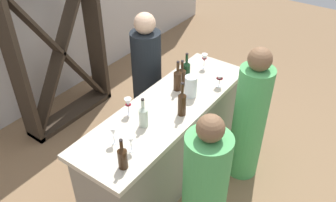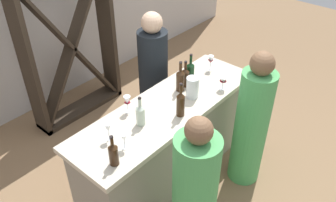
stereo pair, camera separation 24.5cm
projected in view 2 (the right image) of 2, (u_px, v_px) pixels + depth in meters
name	position (u px, v px, depth m)	size (l,w,h in m)	color
ground_plane	(168.00, 175.00, 3.79)	(12.00, 12.00, 0.00)	#846647
back_wall	(28.00, 1.00, 4.14)	(8.00, 0.10, 2.80)	#BCB7B2
bar_counter	(168.00, 142.00, 3.52)	(2.06, 0.64, 0.94)	gray
wine_rack	(71.00, 47.00, 4.19)	(1.21, 0.28, 1.88)	#33281E
wine_bottle_leftmost_amber_brown	(113.00, 154.00, 2.59)	(0.07, 0.07, 0.27)	#331E0F
wine_bottle_second_left_clear_pale	(140.00, 114.00, 2.97)	(0.08, 0.08, 0.28)	#B7C6B2
wine_bottle_center_amber_brown	(181.00, 103.00, 3.05)	(0.07, 0.07, 0.34)	#331E0F
wine_bottle_second_right_amber_brown	(180.00, 80.00, 3.38)	(0.08, 0.08, 0.32)	#331E0F
wine_bottle_rightmost_amber_brown	(185.00, 77.00, 3.45)	(0.08, 0.08, 0.28)	#331E0F
wine_bottle_far_right_dark_green	(190.00, 71.00, 3.51)	(0.08, 0.08, 0.31)	black
wine_glass_near_left	(223.00, 81.00, 3.41)	(0.08, 0.08, 0.14)	white
wine_glass_near_center	(124.00, 138.00, 2.73)	(0.07, 0.07, 0.15)	white
wine_glass_near_right	(108.00, 128.00, 2.80)	(0.06, 0.06, 0.16)	white
wine_glass_far_left	(211.00, 60.00, 3.70)	(0.06, 0.06, 0.17)	white
wine_glass_far_center	(127.00, 101.00, 3.10)	(0.06, 0.06, 0.17)	white
water_pitcher	(192.00, 88.00, 3.29)	(0.12, 0.12, 0.21)	silver
person_left_guest	(251.00, 125.00, 3.39)	(0.40, 0.40, 1.49)	#4CA559
person_center_guest	(194.00, 198.00, 2.72)	(0.37, 0.37, 1.46)	#4CA559
person_right_guest	(153.00, 80.00, 4.00)	(0.35, 0.35, 1.53)	black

